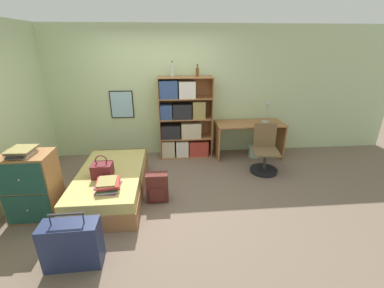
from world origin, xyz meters
name	(u,v)px	position (x,y,z in m)	size (l,w,h in m)	color
ground_plane	(162,192)	(0.00, 0.00, 0.00)	(14.00, 14.00, 0.00)	#756051
wall_back	(161,93)	(0.00, 1.66, 1.30)	(10.00, 0.09, 2.60)	beige
bed	(111,183)	(-0.78, 0.02, 0.20)	(0.98, 1.81, 0.41)	#A36B3D
handbag	(102,170)	(-0.84, -0.15, 0.52)	(0.29, 0.24, 0.34)	maroon
book_stack_on_bed	(108,184)	(-0.69, -0.49, 0.47)	(0.34, 0.40, 0.12)	#7A336B
suitcase	(72,244)	(-0.90, -1.37, 0.26)	(0.60, 0.27, 0.66)	navy
dresser	(32,186)	(-1.70, -0.44, 0.46)	(0.62, 0.47, 0.93)	#A36B3D
magazine_pile_on_dresser	(22,151)	(-1.71, -0.45, 0.97)	(0.31, 0.37, 0.09)	beige
bookcase	(183,121)	(0.43, 1.42, 0.76)	(1.07, 0.36, 1.65)	#A36B3D
bottle_green	(172,71)	(0.24, 1.46, 1.76)	(0.06, 0.06, 0.29)	#B7BCC1
bottle_brown	(197,72)	(0.72, 1.40, 1.74)	(0.06, 0.06, 0.23)	brown
desk	(249,132)	(1.80, 1.31, 0.52)	(1.38, 0.60, 0.73)	#A36B3D
desk_lamp	(268,107)	(2.16, 1.34, 1.05)	(0.21, 0.16, 0.48)	#ADA89E
desk_chair	(264,157)	(1.90, 0.60, 0.27)	(0.52, 0.52, 0.88)	black
backpack	(157,187)	(-0.05, -0.22, 0.22)	(0.33, 0.21, 0.45)	#56231E
waste_bin	(254,151)	(1.93, 1.25, 0.13)	(0.24, 0.24, 0.26)	#99C1B2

